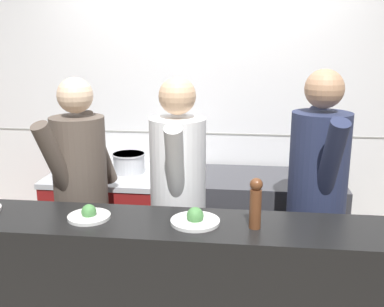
{
  "coord_description": "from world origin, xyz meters",
  "views": [
    {
      "loc": [
        0.35,
        -2.38,
        1.93
      ],
      "look_at": [
        -0.01,
        0.64,
        1.15
      ],
      "focal_mm": 42.0,
      "sensor_mm": 36.0,
      "label": 1
    }
  ],
  "objects_px": {
    "oven_range": "(126,225)",
    "plated_dish_dessert": "(195,219)",
    "sauce_pot": "(129,162)",
    "plated_dish_appetiser": "(89,215)",
    "stock_pot": "(73,160)",
    "pepper_mill": "(256,202)",
    "chef_head_cook": "(81,193)",
    "chef_sous": "(178,198)",
    "braising_pot": "(174,162)",
    "chef_line": "(317,196)"
  },
  "relations": [
    {
      "from": "pepper_mill",
      "to": "chef_head_cook",
      "type": "distance_m",
      "value": 1.25
    },
    {
      "from": "plated_dish_appetiser",
      "to": "pepper_mill",
      "type": "bearing_deg",
      "value": -1.34
    },
    {
      "from": "plated_dish_dessert",
      "to": "chef_sous",
      "type": "distance_m",
      "value": 0.5
    },
    {
      "from": "stock_pot",
      "to": "plated_dish_dessert",
      "type": "xyz_separation_m",
      "value": [
        1.1,
        -1.12,
        0.02
      ]
    },
    {
      "from": "pepper_mill",
      "to": "plated_dish_dessert",
      "type": "bearing_deg",
      "value": 175.39
    },
    {
      "from": "pepper_mill",
      "to": "chef_sous",
      "type": "bearing_deg",
      "value": 133.76
    },
    {
      "from": "pepper_mill",
      "to": "chef_line",
      "type": "height_order",
      "value": "chef_line"
    },
    {
      "from": "plated_dish_dessert",
      "to": "chef_sous",
      "type": "xyz_separation_m",
      "value": [
        -0.16,
        0.47,
        -0.06
      ]
    },
    {
      "from": "pepper_mill",
      "to": "chef_head_cook",
      "type": "relative_size",
      "value": 0.16
    },
    {
      "from": "braising_pot",
      "to": "pepper_mill",
      "type": "xyz_separation_m",
      "value": [
        0.62,
        -1.24,
        0.15
      ]
    },
    {
      "from": "plated_dish_dessert",
      "to": "chef_line",
      "type": "xyz_separation_m",
      "value": [
        0.7,
        0.53,
        -0.03
      ]
    },
    {
      "from": "plated_dish_appetiser",
      "to": "chef_head_cook",
      "type": "xyz_separation_m",
      "value": [
        -0.23,
        0.5,
        -0.06
      ]
    },
    {
      "from": "oven_range",
      "to": "pepper_mill",
      "type": "height_order",
      "value": "pepper_mill"
    },
    {
      "from": "oven_range",
      "to": "pepper_mill",
      "type": "bearing_deg",
      "value": -49.45
    },
    {
      "from": "plated_dish_appetiser",
      "to": "plated_dish_dessert",
      "type": "relative_size",
      "value": 0.88
    },
    {
      "from": "plated_dish_dessert",
      "to": "chef_line",
      "type": "distance_m",
      "value": 0.88
    },
    {
      "from": "plated_dish_appetiser",
      "to": "chef_sous",
      "type": "distance_m",
      "value": 0.63
    },
    {
      "from": "plated_dish_appetiser",
      "to": "chef_sous",
      "type": "height_order",
      "value": "chef_sous"
    },
    {
      "from": "stock_pot",
      "to": "pepper_mill",
      "type": "relative_size",
      "value": 1.17
    },
    {
      "from": "stock_pot",
      "to": "plated_dish_dessert",
      "type": "height_order",
      "value": "stock_pot"
    },
    {
      "from": "braising_pot",
      "to": "plated_dish_appetiser",
      "type": "relative_size",
      "value": 1.27
    },
    {
      "from": "braising_pot",
      "to": "chef_head_cook",
      "type": "distance_m",
      "value": 0.88
    },
    {
      "from": "sauce_pot",
      "to": "pepper_mill",
      "type": "xyz_separation_m",
      "value": [
        0.98,
        -1.21,
        0.16
      ]
    },
    {
      "from": "oven_range",
      "to": "plated_dish_appetiser",
      "type": "distance_m",
      "value": 1.3
    },
    {
      "from": "chef_head_cook",
      "to": "pepper_mill",
      "type": "bearing_deg",
      "value": -5.82
    },
    {
      "from": "stock_pot",
      "to": "sauce_pot",
      "type": "height_order",
      "value": "stock_pot"
    },
    {
      "from": "stock_pot",
      "to": "chef_head_cook",
      "type": "relative_size",
      "value": 0.18
    },
    {
      "from": "oven_range",
      "to": "chef_sous",
      "type": "xyz_separation_m",
      "value": [
        0.54,
        -0.69,
        0.51
      ]
    },
    {
      "from": "chef_line",
      "to": "pepper_mill",
      "type": "bearing_deg",
      "value": -132.2
    },
    {
      "from": "plated_dish_appetiser",
      "to": "chef_line",
      "type": "height_order",
      "value": "chef_line"
    },
    {
      "from": "oven_range",
      "to": "chef_line",
      "type": "xyz_separation_m",
      "value": [
        1.4,
        -0.63,
        0.53
      ]
    },
    {
      "from": "chef_head_cook",
      "to": "oven_range",
      "type": "bearing_deg",
      "value": 99.85
    },
    {
      "from": "pepper_mill",
      "to": "chef_sous",
      "type": "height_order",
      "value": "chef_sous"
    },
    {
      "from": "oven_range",
      "to": "stock_pot",
      "type": "xyz_separation_m",
      "value": [
        -0.4,
        -0.03,
        0.54
      ]
    },
    {
      "from": "oven_range",
      "to": "plated_dish_dessert",
      "type": "relative_size",
      "value": 4.5
    },
    {
      "from": "sauce_pot",
      "to": "braising_pot",
      "type": "bearing_deg",
      "value": 4.9
    },
    {
      "from": "chef_sous",
      "to": "sauce_pot",
      "type": "bearing_deg",
      "value": 120.65
    },
    {
      "from": "oven_range",
      "to": "plated_dish_dessert",
      "type": "distance_m",
      "value": 1.46
    },
    {
      "from": "plated_dish_appetiser",
      "to": "stock_pot",
      "type": "bearing_deg",
      "value": 114.96
    },
    {
      "from": "sauce_pot",
      "to": "plated_dish_appetiser",
      "type": "distance_m",
      "value": 1.19
    },
    {
      "from": "braising_pot",
      "to": "chef_sous",
      "type": "relative_size",
      "value": 0.17
    },
    {
      "from": "plated_dish_dessert",
      "to": "pepper_mill",
      "type": "relative_size",
      "value": 0.97
    },
    {
      "from": "sauce_pot",
      "to": "plated_dish_dessert",
      "type": "relative_size",
      "value": 1.02
    },
    {
      "from": "stock_pot",
      "to": "plated_dish_dessert",
      "type": "bearing_deg",
      "value": -45.58
    },
    {
      "from": "chef_sous",
      "to": "chef_head_cook",
      "type": "bearing_deg",
      "value": 172.75
    },
    {
      "from": "sauce_pot",
      "to": "chef_sous",
      "type": "height_order",
      "value": "chef_sous"
    },
    {
      "from": "pepper_mill",
      "to": "stock_pot",
      "type": "bearing_deg",
      "value": 140.86
    },
    {
      "from": "stock_pot",
      "to": "plated_dish_appetiser",
      "type": "relative_size",
      "value": 1.36
    },
    {
      "from": "oven_range",
      "to": "plated_dish_dessert",
      "type": "xyz_separation_m",
      "value": [
        0.7,
        -1.16,
        0.56
      ]
    },
    {
      "from": "plated_dish_dessert",
      "to": "chef_line",
      "type": "bearing_deg",
      "value": 37.0
    }
  ]
}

